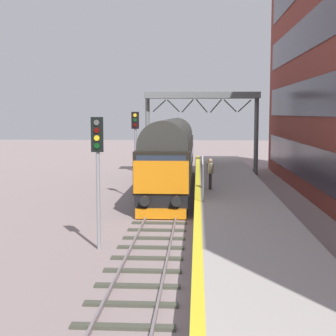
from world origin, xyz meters
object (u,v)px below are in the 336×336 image
at_px(diesel_locomotive, 171,152).
at_px(waiting_passenger, 210,171).
at_px(signal_post_mid, 135,144).
at_px(signal_post_near, 98,164).
at_px(platform_number_sign, 203,172).

relative_size(diesel_locomotive, waiting_passenger, 12.08).
bearing_deg(signal_post_mid, signal_post_near, -90.00).
relative_size(platform_number_sign, waiting_passenger, 1.28).
xyz_separation_m(signal_post_mid, platform_number_sign, (3.89, -6.52, -0.87)).
distance_m(signal_post_near, waiting_passenger, 9.87).
distance_m(diesel_locomotive, platform_number_sign, 10.63).
xyz_separation_m(signal_post_near, signal_post_mid, (-0.00, 11.35, 0.07)).
xyz_separation_m(platform_number_sign, waiting_passenger, (0.44, 3.96, -0.40)).
height_order(signal_post_near, waiting_passenger, signal_post_near).
relative_size(signal_post_near, platform_number_sign, 2.34).
bearing_deg(signal_post_near, waiting_passenger, 63.77).
bearing_deg(waiting_passenger, signal_post_near, 145.53).
height_order(diesel_locomotive, platform_number_sign, diesel_locomotive).
relative_size(signal_post_near, waiting_passenger, 2.99).
relative_size(signal_post_near, signal_post_mid, 0.96).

